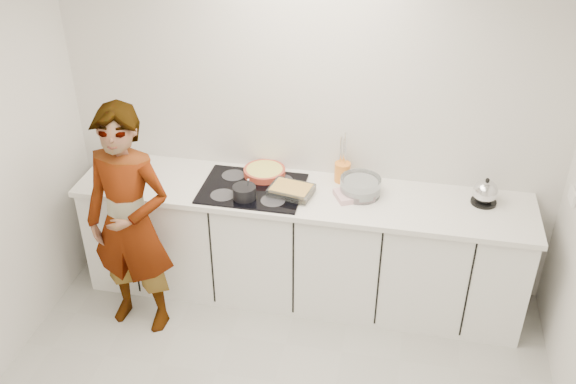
% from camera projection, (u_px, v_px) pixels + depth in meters
% --- Properties ---
extents(wall_back, '(3.60, 0.00, 2.60)m').
position_uv_depth(wall_back, '(310.00, 123.00, 4.58)').
color(wall_back, silver).
rests_on(wall_back, ground).
extents(base_cabinets, '(3.20, 0.58, 0.87)m').
position_uv_depth(base_cabinets, '(301.00, 247.00, 4.77)').
color(base_cabinets, white).
rests_on(base_cabinets, floor).
extents(countertop, '(3.24, 0.64, 0.04)m').
position_uv_depth(countertop, '(301.00, 195.00, 4.53)').
color(countertop, white).
rests_on(countertop, base_cabinets).
extents(hob, '(0.72, 0.54, 0.01)m').
position_uv_depth(hob, '(253.00, 188.00, 4.56)').
color(hob, black).
rests_on(hob, countertop).
extents(tart_dish, '(0.39, 0.39, 0.05)m').
position_uv_depth(tart_dish, '(264.00, 171.00, 4.70)').
color(tart_dish, '#B6412D').
rests_on(tart_dish, hob).
extents(saucepan, '(0.19, 0.19, 0.15)m').
position_uv_depth(saucepan, '(244.00, 192.00, 4.42)').
color(saucepan, black).
rests_on(saucepan, hob).
extents(baking_dish, '(0.33, 0.27, 0.06)m').
position_uv_depth(baking_dish, '(291.00, 190.00, 4.47)').
color(baking_dish, silver).
rests_on(baking_dish, hob).
extents(mixing_bowl, '(0.29, 0.29, 0.13)m').
position_uv_depth(mixing_bowl, '(360.00, 187.00, 4.47)').
color(mixing_bowl, silver).
rests_on(mixing_bowl, countertop).
extents(tea_towel, '(0.30, 0.27, 0.04)m').
position_uv_depth(tea_towel, '(353.00, 195.00, 4.46)').
color(tea_towel, white).
rests_on(tea_towel, countertop).
extents(kettle, '(0.23, 0.23, 0.20)m').
position_uv_depth(kettle, '(485.00, 193.00, 4.36)').
color(kettle, black).
rests_on(kettle, countertop).
extents(utensil_crock, '(0.15, 0.15, 0.14)m').
position_uv_depth(utensil_crock, '(342.00, 172.00, 4.63)').
color(utensil_crock, orange).
rests_on(utensil_crock, countertop).
extents(cook, '(0.66, 0.46, 1.70)m').
position_uv_depth(cook, '(130.00, 223.00, 4.31)').
color(cook, white).
rests_on(cook, floor).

